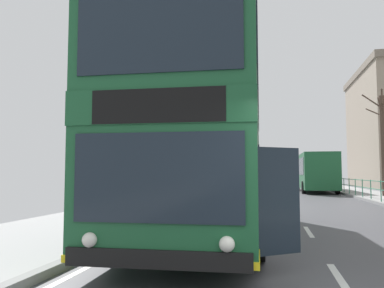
% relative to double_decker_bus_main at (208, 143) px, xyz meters
% --- Properties ---
extents(double_decker_bus_main, '(3.49, 10.29, 4.43)m').
position_rel_double_decker_bus_main_xyz_m(double_decker_bus_main, '(0.00, 0.00, 0.00)').
color(double_decker_bus_main, '#19512D').
rests_on(double_decker_bus_main, ground).
extents(background_bus_far_lane, '(2.74, 10.23, 3.13)m').
position_rel_double_decker_bus_main_xyz_m(background_bus_far_lane, '(5.29, 24.50, -0.60)').
color(background_bus_far_lane, '#19512D').
rests_on(background_bus_far_lane, ground).
extents(bare_tree_far_00, '(2.28, 2.80, 7.12)m').
position_rel_double_decker_bus_main_xyz_m(bare_tree_far_00, '(8.67, 16.77, 1.31)').
color(bare_tree_far_00, '#423328').
rests_on(bare_tree_far_00, ground).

